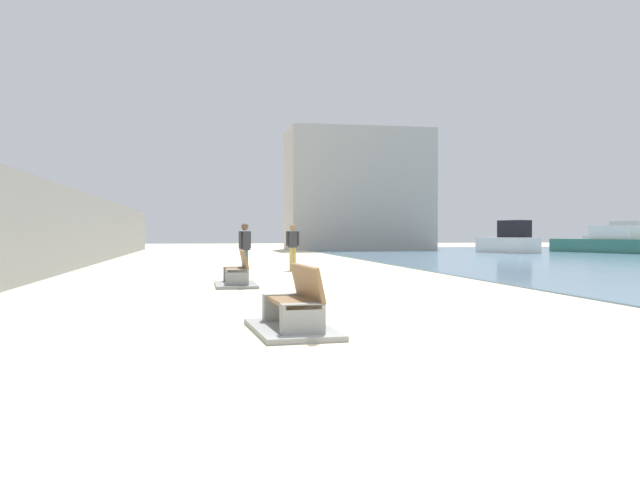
% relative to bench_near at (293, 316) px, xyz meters
% --- Properties ---
extents(ground_plane, '(120.00, 120.00, 0.00)m').
position_rel_bench_near_xyz_m(ground_plane, '(0.98, 15.99, -0.23)').
color(ground_plane, beige).
extents(seawall, '(0.80, 64.00, 3.15)m').
position_rel_bench_near_xyz_m(seawall, '(-6.52, 15.99, 1.34)').
color(seawall, gray).
rests_on(seawall, ground).
extents(bench_near, '(1.25, 2.18, 0.98)m').
position_rel_bench_near_xyz_m(bench_near, '(0.00, 0.00, 0.00)').
color(bench_near, gray).
rests_on(bench_near, ground).
extents(bench_far, '(1.11, 2.11, 0.98)m').
position_rel_bench_near_xyz_m(bench_far, '(-0.39, 8.26, 0.00)').
color(bench_far, gray).
rests_on(bench_far, ground).
extents(person_walking, '(0.42, 0.38, 1.77)m').
position_rel_bench_near_xyz_m(person_walking, '(0.07, 11.80, 0.81)').
color(person_walking, teal).
rests_on(person_walking, ground).
extents(person_standing, '(0.53, 0.24, 1.77)m').
position_rel_bench_near_xyz_m(person_standing, '(2.11, 15.06, 0.81)').
color(person_standing, gold).
rests_on(person_standing, ground).
extents(boat_outer, '(3.14, 4.80, 2.26)m').
position_rel_bench_near_xyz_m(boat_outer, '(19.82, 32.46, 0.63)').
color(boat_outer, white).
rests_on(boat_outer, water_bay).
extents(boat_far_left, '(3.46, 6.05, 2.33)m').
position_rel_bench_near_xyz_m(boat_far_left, '(32.49, 37.98, 0.66)').
color(boat_far_left, beige).
rests_on(boat_far_left, water_bay).
extents(boat_far_right, '(4.09, 7.66, 1.90)m').
position_rel_bench_near_xyz_m(boat_far_right, '(26.52, 31.56, 0.50)').
color(boat_far_right, '#337060').
rests_on(boat_far_right, water_bay).
extents(harbor_building, '(12.00, 6.00, 10.11)m').
position_rel_bench_near_xyz_m(harbor_building, '(11.81, 43.99, 4.82)').
color(harbor_building, '#ADAAA3').
rests_on(harbor_building, ground).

